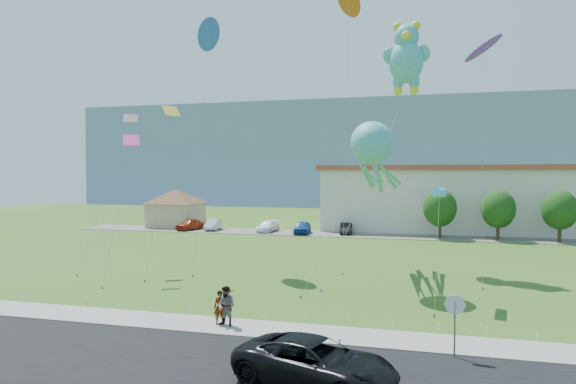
# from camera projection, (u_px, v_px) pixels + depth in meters

# --- Properties ---
(ground) EXTENTS (160.00, 160.00, 0.00)m
(ground) POSITION_uv_depth(u_px,v_px,m) (255.00, 313.00, 26.28)
(ground) COLOR #335919
(ground) RESTS_ON ground
(road) EXTENTS (80.00, 8.00, 0.06)m
(road) POSITION_uv_depth(u_px,v_px,m) (185.00, 370.00, 18.55)
(road) COLOR black
(road) RESTS_ON ground
(sidewalk) EXTENTS (80.00, 2.50, 0.10)m
(sidewalk) POSITION_uv_depth(u_px,v_px,m) (236.00, 327.00, 23.62)
(sidewalk) COLOR gray
(sidewalk) RESTS_ON ground
(parking_strip) EXTENTS (70.00, 6.00, 0.06)m
(parking_strip) POSITION_uv_depth(u_px,v_px,m) (350.00, 235.00, 60.08)
(parking_strip) COLOR #59544C
(parking_strip) RESTS_ON ground
(hill_ridge) EXTENTS (160.00, 50.00, 25.00)m
(hill_ridge) POSITION_uv_depth(u_px,v_px,m) (393.00, 155.00, 141.74)
(hill_ridge) COLOR gray
(hill_ridge) RESTS_ON ground
(pavilion) EXTENTS (9.20, 9.20, 5.00)m
(pavilion) POSITION_uv_depth(u_px,v_px,m) (176.00, 204.00, 69.04)
(pavilion) COLOR tan
(pavilion) RESTS_ON ground
(warehouse) EXTENTS (61.00, 15.00, 8.20)m
(warehouse) POSITION_uv_depth(u_px,v_px,m) (575.00, 199.00, 61.95)
(warehouse) COLOR beige
(warehouse) RESTS_ON ground
(stop_sign) EXTENTS (0.80, 0.07, 2.50)m
(stop_sign) POSITION_uv_depth(u_px,v_px,m) (455.00, 310.00, 19.71)
(stop_sign) COLOR slate
(stop_sign) RESTS_ON ground
(rope_fence) EXTENTS (26.05, 0.05, 0.50)m
(rope_fence) POSITION_uv_depth(u_px,v_px,m) (247.00, 315.00, 25.01)
(rope_fence) COLOR white
(rope_fence) RESTS_ON ground
(tree_near) EXTENTS (3.60, 3.60, 5.47)m
(tree_near) POSITION_uv_depth(u_px,v_px,m) (440.00, 208.00, 56.43)
(tree_near) COLOR #3F2B19
(tree_near) RESTS_ON ground
(tree_mid) EXTENTS (3.60, 3.60, 5.47)m
(tree_mid) POSITION_uv_depth(u_px,v_px,m) (498.00, 209.00, 54.89)
(tree_mid) COLOR #3F2B19
(tree_mid) RESTS_ON ground
(tree_far) EXTENTS (3.60, 3.60, 5.47)m
(tree_far) POSITION_uv_depth(u_px,v_px,m) (560.00, 210.00, 53.34)
(tree_far) COLOR #3F2B19
(tree_far) RESTS_ON ground
(suv) EXTENTS (6.07, 3.97, 1.55)m
(suv) POSITION_uv_depth(u_px,v_px,m) (315.00, 362.00, 17.09)
(suv) COLOR black
(suv) RESTS_ON road
(pedestrian_left) EXTENTS (0.64, 0.49, 1.58)m
(pedestrian_left) POSITION_uv_depth(u_px,v_px,m) (220.00, 308.00, 23.91)
(pedestrian_left) COLOR gray
(pedestrian_left) RESTS_ON sidewalk
(pedestrian_right) EXTENTS (1.04, 0.91, 1.83)m
(pedestrian_right) POSITION_uv_depth(u_px,v_px,m) (227.00, 306.00, 23.66)
(pedestrian_right) COLOR gray
(pedestrian_right) RESTS_ON sidewalk
(parked_car_red) EXTENTS (2.80, 4.45, 1.41)m
(parked_car_red) POSITION_uv_depth(u_px,v_px,m) (190.00, 224.00, 64.74)
(parked_car_red) COLOR #A42E14
(parked_car_red) RESTS_ON parking_strip
(parked_car_silver) EXTENTS (1.92, 4.21, 1.34)m
(parked_car_silver) POSITION_uv_depth(u_px,v_px,m) (213.00, 225.00, 64.71)
(parked_car_silver) COLOR #B9B8C0
(parked_car_silver) RESTS_ON parking_strip
(parked_car_white) EXTENTS (2.15, 4.59, 1.30)m
(parked_car_white) POSITION_uv_depth(u_px,v_px,m) (268.00, 226.00, 62.86)
(parked_car_white) COLOR white
(parked_car_white) RESTS_ON parking_strip
(parked_car_blue) EXTENTS (2.15, 4.49, 1.48)m
(parked_car_blue) POSITION_uv_depth(u_px,v_px,m) (302.00, 227.00, 60.82)
(parked_car_blue) COLOR #1B4094
(parked_car_blue) RESTS_ON parking_strip
(parked_car_black) EXTENTS (1.80, 4.05, 1.29)m
(parked_car_black) POSITION_uv_depth(u_px,v_px,m) (346.00, 228.00, 60.50)
(parked_car_black) COLOR black
(parked_car_black) RESTS_ON parking_strip
(octopus_kite) EXTENTS (5.03, 11.17, 10.41)m
(octopus_kite) POSITION_uv_depth(u_px,v_px,m) (374.00, 157.00, 33.32)
(octopus_kite) COLOR teal
(octopus_kite) RESTS_ON ground
(teddy_bear_kite) EXTENTS (6.38, 11.70, 18.85)m
(teddy_bear_kite) POSITION_uv_depth(u_px,v_px,m) (406.00, 56.00, 39.50)
(teddy_bear_kite) COLOR teal
(teddy_bear_kite) RESTS_ON ground
(small_kite_black) EXTENTS (2.31, 5.07, 11.79)m
(small_kite_black) POSITION_uv_depth(u_px,v_px,m) (125.00, 135.00, 38.66)
(small_kite_black) COLOR black
(small_kite_black) RESTS_ON ground
(small_kite_orange) EXTENTS (1.80, 8.74, 22.50)m
(small_kite_orange) POSITION_uv_depth(u_px,v_px,m) (348.00, 7.00, 43.08)
(small_kite_orange) COLOR #CB5316
(small_kite_orange) RESTS_ON ground
(small_kite_purple) EXTENTS (1.80, 8.69, 17.26)m
(small_kite_purple) POSITION_uv_depth(u_px,v_px,m) (483.00, 53.00, 38.29)
(small_kite_purple) COLOR #6731C5
(small_kite_purple) RESTS_ON ground
(small_kite_yellow) EXTENTS (1.29, 3.44, 11.97)m
(small_kite_yellow) POSITION_uv_depth(u_px,v_px,m) (168.00, 129.00, 35.66)
(small_kite_yellow) COLOR gold
(small_kite_yellow) RESTS_ON ground
(small_kite_blue) EXTENTS (2.34, 6.79, 18.96)m
(small_kite_blue) POSITION_uv_depth(u_px,v_px,m) (208.00, 40.00, 40.82)
(small_kite_blue) COLOR blue
(small_kite_blue) RESTS_ON ground
(small_kite_pink) EXTENTS (1.29, 4.98, 9.91)m
(small_kite_pink) POSITION_uv_depth(u_px,v_px,m) (129.00, 154.00, 35.29)
(small_kite_pink) COLOR #F5369C
(small_kite_pink) RESTS_ON ground
(small_kite_cyan) EXTENTS (0.59, 4.64, 6.54)m
(small_kite_cyan) POSITION_uv_depth(u_px,v_px,m) (439.00, 193.00, 28.51)
(small_kite_cyan) COLOR #38CBFD
(small_kite_cyan) RESTS_ON ground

